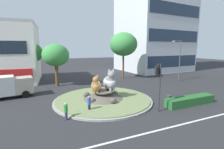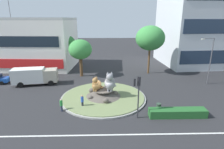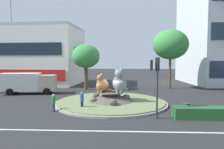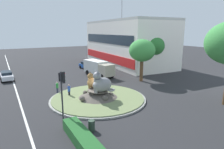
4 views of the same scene
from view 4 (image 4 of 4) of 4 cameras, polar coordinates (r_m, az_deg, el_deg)
ground_plane at (r=23.90m, az=-4.11°, el=-7.25°), size 160.00×160.00×0.00m
lane_centreline at (r=21.88m, az=-24.62°, el=-10.38°), size 112.00×0.20×0.01m
roundabout_island at (r=23.78m, az=-4.12°, el=-6.41°), size 11.54×11.54×1.21m
cat_statue_tabby at (r=24.05m, az=-5.41°, el=-2.21°), size 1.85×2.13×2.09m
cat_statue_grey at (r=22.48m, az=-3.18°, el=-2.68°), size 1.79×2.68×2.67m
traffic_light_mast at (r=17.73m, az=-14.39°, el=-3.04°), size 0.76×0.48×4.72m
shophouse_block at (r=49.08m, az=4.13°, el=9.37°), size 27.42×12.87×15.37m
clipped_hedge_strip at (r=14.94m, az=-8.42°, el=-18.49°), size 6.30×1.20×0.90m
broadleaf_tree_behind_island at (r=31.68m, az=8.82°, el=6.90°), size 4.21×4.21×6.85m
second_tree_near_tower at (r=38.48m, az=11.77°, el=8.18°), size 4.65×4.65×7.28m
pedestrian_green_shirt at (r=26.82m, az=-15.79°, el=-3.61°), size 0.32×0.32×1.57m
pedestrian_blue_shirt at (r=24.88m, az=-12.50°, el=-4.61°), size 0.34×0.34×1.64m
sedan_on_far_lane at (r=37.14m, az=-28.58°, el=-0.29°), size 4.52×2.17×1.45m
hatchback_near_shophouse at (r=42.45m, az=-7.43°, el=2.69°), size 4.81×2.15×1.56m
delivery_box_truck at (r=35.67m, az=-4.03°, el=2.02°), size 7.18×3.36×2.76m
litter_bin at (r=16.80m, az=-6.01°, el=-14.67°), size 0.56×0.56×0.90m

